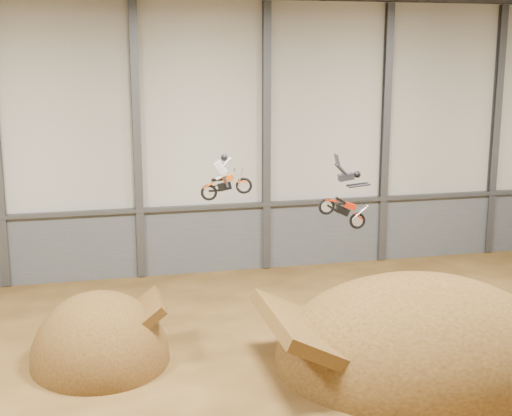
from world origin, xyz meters
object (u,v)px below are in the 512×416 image
at_px(landing_ramp, 418,360).
at_px(fmx_rider_b, 339,192).
at_px(fmx_rider_a, 228,174).
at_px(takeoff_ramp, 101,360).

height_order(landing_ramp, fmx_rider_b, fmx_rider_b).
bearing_deg(landing_ramp, fmx_rider_a, 159.77).
relative_size(fmx_rider_a, fmx_rider_b, 0.73).
bearing_deg(landing_ramp, fmx_rider_b, 144.09).
distance_m(takeoff_ramp, fmx_rider_b, 11.03).
xyz_separation_m(landing_ramp, fmx_rider_b, (-2.63, 1.91, 6.25)).
bearing_deg(takeoff_ramp, fmx_rider_b, -5.89).
bearing_deg(fmx_rider_a, fmx_rider_b, 3.64).
distance_m(takeoff_ramp, landing_ramp, 12.02).
distance_m(landing_ramp, fmx_rider_b, 7.05).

